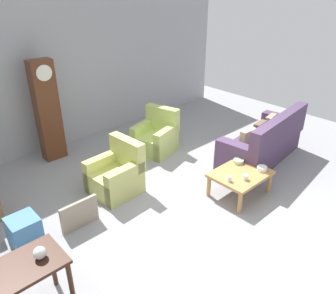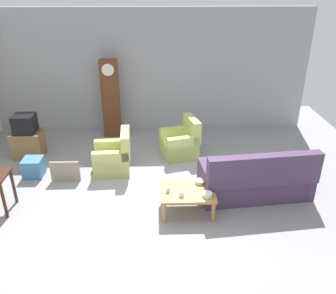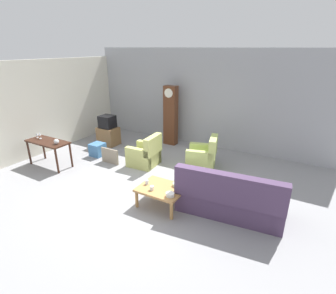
# 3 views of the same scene
# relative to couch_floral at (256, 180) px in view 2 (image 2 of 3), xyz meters

# --- Properties ---
(ground_plane) EXTENTS (10.40, 10.40, 0.00)m
(ground_plane) POSITION_rel_couch_floral_xyz_m (-2.06, -0.04, -0.36)
(ground_plane) COLOR gray
(garage_door_wall) EXTENTS (8.40, 0.16, 3.20)m
(garage_door_wall) POSITION_rel_couch_floral_xyz_m (-2.06, 3.56, 1.24)
(garage_door_wall) COLOR #9EA0A5
(garage_door_wall) RESTS_ON ground_plane
(couch_floral) EXTENTS (2.18, 1.10, 1.04)m
(couch_floral) POSITION_rel_couch_floral_xyz_m (0.00, 0.00, 0.00)
(couch_floral) COLOR #4C3856
(couch_floral) RESTS_ON ground_plane
(armchair_olive_near) EXTENTS (0.83, 0.81, 0.92)m
(armchair_olive_near) POSITION_rel_couch_floral_xyz_m (-2.83, 1.10, -0.05)
(armchair_olive_near) COLOR #B7BC66
(armchair_olive_near) RESTS_ON ground_plane
(armchair_olive_far) EXTENTS (0.96, 0.94, 0.92)m
(armchair_olive_far) POSITION_rel_couch_floral_xyz_m (-1.33, 1.79, -0.05)
(armchair_olive_far) COLOR #B6C968
(armchair_olive_far) RESTS_ON ground_plane
(coffee_table_wood) EXTENTS (0.96, 0.76, 0.43)m
(coffee_table_wood) POSITION_rel_couch_floral_xyz_m (-1.35, -0.42, 0.01)
(coffee_table_wood) COLOR #B27F47
(coffee_table_wood) RESTS_ON ground_plane
(grandfather_clock) EXTENTS (0.44, 0.30, 2.03)m
(grandfather_clock) POSITION_rel_couch_floral_xyz_m (-3.07, 3.02, 0.66)
(grandfather_clock) COLOR #562D19
(grandfather_clock) RESTS_ON ground_plane
(tv_stand_cabinet) EXTENTS (0.68, 0.52, 0.61)m
(tv_stand_cabinet) POSITION_rel_couch_floral_xyz_m (-4.92, 1.88, -0.05)
(tv_stand_cabinet) COLOR brown
(tv_stand_cabinet) RESTS_ON ground_plane
(tv_crt) EXTENTS (0.48, 0.44, 0.42)m
(tv_crt) POSITION_rel_couch_floral_xyz_m (-4.92, 1.88, 0.47)
(tv_crt) COLOR black
(tv_crt) RESTS_ON tv_stand_cabinet
(framed_picture_leaning) EXTENTS (0.60, 0.05, 0.45)m
(framed_picture_leaning) POSITION_rel_couch_floral_xyz_m (-3.80, 0.68, -0.13)
(framed_picture_leaning) COLOR gray
(framed_picture_leaning) RESTS_ON ground_plane
(storage_box_blue) EXTENTS (0.40, 0.40, 0.40)m
(storage_box_blue) POSITION_rel_couch_floral_xyz_m (-4.53, 0.93, -0.16)
(storage_box_blue) COLOR teal
(storage_box_blue) RESTS_ON ground_plane
(cup_white_porcelain) EXTENTS (0.08, 0.08, 0.09)m
(cup_white_porcelain) POSITION_rel_couch_floral_xyz_m (-1.48, -0.60, 0.12)
(cup_white_porcelain) COLOR white
(cup_white_porcelain) RESTS_ON coffee_table_wood
(cup_blue_rimmed) EXTENTS (0.07, 0.07, 0.09)m
(cup_blue_rimmed) POSITION_rel_couch_floral_xyz_m (-1.70, -0.45, 0.12)
(cup_blue_rimmed) COLOR silver
(cup_blue_rimmed) RESTS_ON coffee_table_wood
(bowl_white_stacked) EXTENTS (0.17, 0.17, 0.07)m
(bowl_white_stacked) POSITION_rel_couch_floral_xyz_m (-1.03, -0.62, 0.11)
(bowl_white_stacked) COLOR white
(bowl_white_stacked) RESTS_ON coffee_table_wood
(bowl_shallow_green) EXTENTS (0.19, 0.19, 0.06)m
(bowl_shallow_green) POSITION_rel_couch_floral_xyz_m (-1.11, -0.19, 0.11)
(bowl_shallow_green) COLOR #B2C69E
(bowl_shallow_green) RESTS_ON coffee_table_wood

